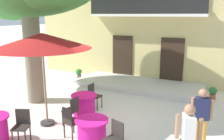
# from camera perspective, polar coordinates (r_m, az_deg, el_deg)

# --- Properties ---
(ground_plane) EXTENTS (120.00, 120.00, 0.00)m
(ground_plane) POSITION_cam_1_polar(r_m,az_deg,el_deg) (8.02, -2.34, -11.70)
(ground_plane) COLOR silver
(building_facade) EXTENTS (13.00, 5.09, 7.50)m
(building_facade) POSITION_cam_1_polar(r_m,az_deg,el_deg) (13.87, 11.24, 14.46)
(building_facade) COLOR #DBC67F
(building_facade) RESTS_ON ground
(entrance_step_platform) EXTENTS (5.92, 2.24, 0.25)m
(entrance_step_platform) POSITION_cam_1_polar(r_m,az_deg,el_deg) (11.38, 6.19, -3.50)
(entrance_step_platform) COLOR silver
(entrance_step_platform) RESTS_ON ground
(cafe_chair_near_tree_1) EXTENTS (0.53, 0.53, 0.91)m
(cafe_chair_near_tree_1) POSITION_cam_1_polar(r_m,az_deg,el_deg) (6.91, -20.80, -12.00)
(cafe_chair_near_tree_1) COLOR #2D2823
(cafe_chair_near_tree_1) RESTS_ON ground
(cafe_table_middle) EXTENTS (0.86, 0.86, 0.76)m
(cafe_table_middle) POSITION_cam_1_polar(r_m,az_deg,el_deg) (6.37, -4.84, -14.72)
(cafe_table_middle) COLOR #DB1984
(cafe_table_middle) RESTS_ON ground
(cafe_chair_middle_0) EXTENTS (0.51, 0.51, 0.91)m
(cafe_chair_middle_0) POSITION_cam_1_polar(r_m,az_deg,el_deg) (5.86, 0.60, -15.79)
(cafe_chair_middle_0) COLOR #2D2823
(cafe_chair_middle_0) RESTS_ON ground
(cafe_chair_middle_1) EXTENTS (0.48, 0.48, 0.91)m
(cafe_chair_middle_1) POSITION_cam_1_polar(r_m,az_deg,el_deg) (6.77, -9.92, -11.84)
(cafe_chair_middle_1) COLOR #2D2823
(cafe_chair_middle_1) RESTS_ON ground
(cafe_table_front) EXTENTS (0.86, 0.86, 0.76)m
(cafe_table_front) POSITION_cam_1_polar(r_m,az_deg,el_deg) (8.15, -6.70, -8.35)
(cafe_table_front) COLOR #DB1984
(cafe_table_front) RESTS_ON ground
(cafe_chair_front_0) EXTENTS (0.40, 0.40, 0.91)m
(cafe_chair_front_0) POSITION_cam_1_polar(r_m,az_deg,el_deg) (8.74, -4.43, -5.85)
(cafe_chair_front_0) COLOR #2D2823
(cafe_chair_front_0) RESTS_ON ground
(cafe_chair_front_1) EXTENTS (0.41, 0.41, 0.91)m
(cafe_chair_front_1) POSITION_cam_1_polar(r_m,az_deg,el_deg) (7.50, -9.55, -9.27)
(cafe_chair_front_1) COLOR #2D2823
(cafe_chair_front_1) RESTS_ON ground
(cafe_umbrella) EXTENTS (2.90, 2.90, 2.85)m
(cafe_umbrella) POSITION_cam_1_polar(r_m,az_deg,el_deg) (7.26, -16.41, 6.64)
(cafe_umbrella) COLOR #997A56
(cafe_umbrella) RESTS_ON ground
(ground_planter_left) EXTENTS (0.33, 0.33, 0.56)m
(ground_planter_left) POSITION_cam_1_polar(r_m,az_deg,el_deg) (12.75, -7.96, -0.84)
(ground_planter_left) COLOR slate
(ground_planter_left) RESTS_ON ground
(ground_planter_right) EXTENTS (0.32, 0.32, 0.54)m
(ground_planter_right) POSITION_cam_1_polar(r_m,az_deg,el_deg) (10.43, 22.99, -5.03)
(ground_planter_right) COLOR #995638
(ground_planter_right) RESTS_ON ground
(pedestrian_near_entrance) EXTENTS (0.53, 0.39, 1.67)m
(pedestrian_near_entrance) POSITION_cam_1_polar(r_m,az_deg,el_deg) (5.19, 17.67, -15.35)
(pedestrian_near_entrance) COLOR #232328
(pedestrian_near_entrance) RESTS_ON ground
(pedestrian_by_tree) EXTENTS (0.53, 0.29, 1.59)m
(pedestrian_by_tree) POSITION_cam_1_polar(r_m,az_deg,el_deg) (6.47, 20.60, -10.17)
(pedestrian_by_tree) COLOR gold
(pedestrian_by_tree) RESTS_ON ground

